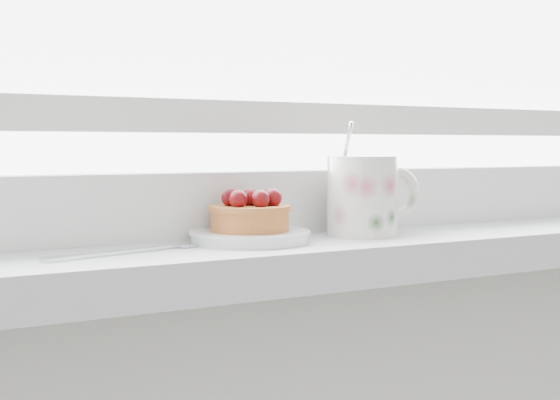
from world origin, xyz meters
TOP-DOWN VIEW (x-y plane):
  - saucer at (-0.03, 1.90)m, footprint 0.12×0.12m
  - raspberry_tart at (-0.03, 1.90)m, footprint 0.08×0.08m
  - floral_mug at (0.11, 1.89)m, footprint 0.12×0.09m
  - fork at (-0.14, 1.89)m, footprint 0.20×0.07m

SIDE VIEW (x-z plane):
  - fork at x=-0.14m, z-range 0.94..0.94m
  - saucer at x=-0.03m, z-range 0.94..0.95m
  - raspberry_tart at x=-0.03m, z-range 0.95..0.99m
  - floral_mug at x=0.11m, z-range 0.92..1.05m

